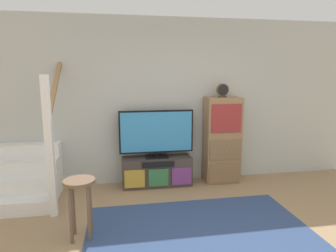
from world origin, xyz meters
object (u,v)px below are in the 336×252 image
Objects in this scene: television at (156,133)px; bar_stool_near at (80,195)px; side_cabinet at (222,140)px; desk_clock at (223,90)px; media_console at (157,171)px.

bar_stool_near is at bearing -125.92° from television.
bar_stool_near is (-2.13, -1.41, -0.20)m from side_cabinet.
desk_clock reaches higher than side_cabinet.
side_cabinet is 2.10× the size of bar_stool_near.
media_console is at bearing -90.00° from television.
television is 0.83× the size of side_cabinet.
side_cabinet is at bearing 0.53° from media_console.
television is 1.75× the size of bar_stool_near.
bar_stool_near is at bearing -146.61° from side_cabinet.
television is 1.12m from side_cabinet.
television is 1.27m from desk_clock.
desk_clock reaches higher than media_console.
media_console is at bearing 179.75° from desk_clock.
television is at bearing 179.29° from side_cabinet.
bar_stool_near is (-2.11, -1.39, -1.03)m from desk_clock.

